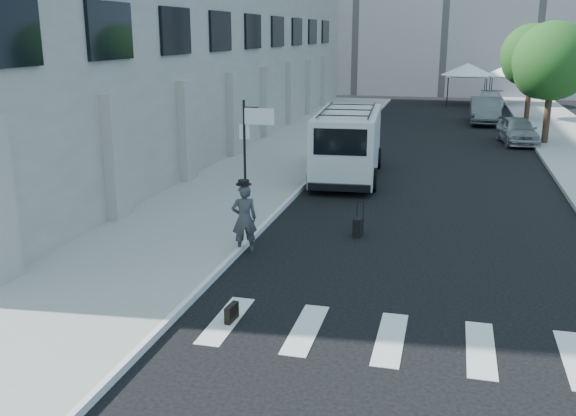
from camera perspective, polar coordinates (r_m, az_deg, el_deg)
The scene contains 16 objects.
ground at distance 15.22m, azimuth 1.88°, elevation -5.66°, with size 120.00×120.00×0.00m, color black.
sidewalk_left at distance 31.22m, azimuth 0.61°, elevation 5.42°, with size 4.50×48.00×0.15m, color gray.
sidewalk_right at distance 34.82m, azimuth 24.09°, elevation 5.12°, with size 4.00×56.00×0.15m, color gray.
building_left at distance 35.04m, azimuth -10.61°, elevation 15.98°, with size 10.00×44.00×12.00m, color gray.
sign_pole at distance 18.13m, azimuth -3.19°, elevation 6.43°, with size 1.03×0.07×3.50m.
tree_near at distance 34.36m, azimuth 22.26°, elevation 11.77°, with size 3.80×3.83×6.03m.
tree_far at distance 43.29m, azimuth 20.73°, elevation 12.42°, with size 3.80×3.83×6.03m.
tent_left at distance 51.96m, azimuth 15.69°, elevation 11.76°, with size 4.00×4.00×3.20m.
tent_right at distance 52.62m, azimuth 19.23°, elevation 11.52°, with size 4.00×4.00×3.20m.
businessman at distance 16.28m, azimuth -3.91°, elevation -0.97°, with size 0.65×0.43×1.78m, color #38383A.
briefcase at distance 12.71m, azimuth -5.04°, elevation -9.27°, with size 0.12×0.44×0.34m, color black.
suitcase at distance 17.81m, azimuth 6.25°, elevation -1.69°, with size 0.27×0.38×0.98m.
cargo_van at distance 24.95m, azimuth 5.36°, elevation 5.73°, with size 2.81×7.00×2.56m.
parked_car_a at distance 34.56m, azimuth 19.73°, elevation 6.51°, with size 1.62×4.02×1.37m, color #9D9FA5.
parked_car_b at distance 41.88m, azimuth 17.10°, elevation 8.31°, with size 1.72×4.92×1.62m, color #505357.
parked_car_c at distance 48.44m, azimuth 17.48°, elevation 9.00°, with size 1.93×4.75×1.38m, color #B3B8BC.
Camera 1 is at (3.03, -13.88, 5.45)m, focal length 40.00 mm.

